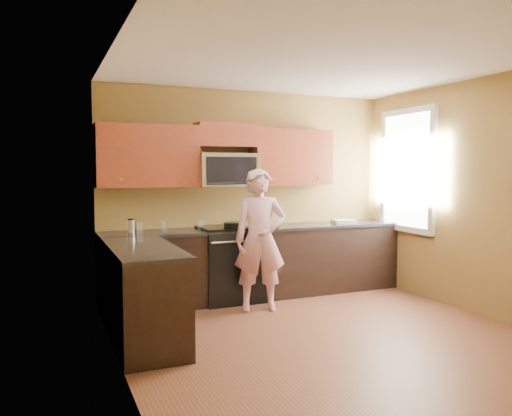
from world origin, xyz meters
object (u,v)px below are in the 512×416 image
stove (230,263)px  woman (260,240)px  microwave (226,186)px  frying_pan (233,226)px  butter_tub (265,227)px  travel_mug (131,233)px

stove → woman: 0.68m
microwave → frying_pan: 0.53m
butter_tub → travel_mug: 1.68m
microwave → woman: 0.93m
microwave → woman: woman is taller
stove → woman: (0.18, -0.55, 0.36)m
butter_tub → microwave: bearing=156.3°
woman → butter_tub: 0.55m
frying_pan → travel_mug: size_ratio=2.53×
frying_pan → butter_tub: bearing=-13.3°
frying_pan → butter_tub: (0.43, -0.03, -0.03)m
woman → travel_mug: bearing=172.2°
frying_pan → travel_mug: 1.25m
butter_tub → woman: bearing=-120.4°
butter_tub → travel_mug: (-1.67, 0.14, -0.00)m
stove → microwave: bearing=90.0°
woman → butter_tub: woman is taller
woman → frying_pan: 0.53m
stove → microwave: 0.98m
frying_pan → butter_tub: frying_pan is taller
microwave → butter_tub: 0.73m
woman → butter_tub: bearing=75.6°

